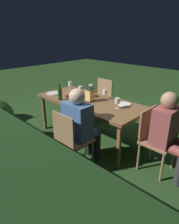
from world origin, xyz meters
The scene contains 19 objects.
ground_plane centered at (0.00, 0.00, 0.00)m, with size 16.00×16.00×0.00m, color #26471E.
dining_table centered at (0.00, 0.00, 0.67)m, with size 1.94×0.85×0.72m.
chair_side_right_a centered at (-0.44, 0.82, 0.49)m, with size 0.42×0.40×0.87m.
person_in_blue centered at (-0.44, 0.62, 0.64)m, with size 0.38×0.47×1.15m.
chair_head_near centered at (-1.22, 0.00, 0.49)m, with size 0.40×0.42×0.87m.
person_in_rust centered at (-1.41, 0.00, 0.64)m, with size 0.48×0.38×1.15m.
chair_side_left_b centered at (0.44, -0.82, 0.49)m, with size 0.42×0.40×0.87m.
lantern_centerpiece centered at (-0.04, 0.03, 0.87)m, with size 0.15×0.15×0.27m.
green_bottle_on_table centered at (0.38, 0.33, 0.83)m, with size 0.07×0.07×0.29m.
wine_glass_a centered at (0.33, -0.10, 0.84)m, with size 0.08×0.08×0.17m.
wine_glass_b centered at (-0.57, -0.01, 0.84)m, with size 0.08×0.08×0.17m.
wine_glass_c centered at (0.74, -0.20, 0.84)m, with size 0.08×0.08×0.17m.
wine_glass_d centered at (-0.15, -0.23, 0.84)m, with size 0.08×0.08×0.17m.
wine_glass_e centered at (0.28, -0.33, 0.84)m, with size 0.08×0.08×0.17m.
plate_a centered at (0.77, 0.20, 0.73)m, with size 0.24×0.24×0.01m, color silver.
plate_b centered at (-0.55, -0.24, 0.73)m, with size 0.21×0.21×0.01m, color white.
bowl_olives centered at (0.41, 0.16, 0.76)m, with size 0.13×0.13×0.06m.
bowl_bread centered at (0.10, -0.18, 0.75)m, with size 0.15×0.15×0.05m.
bowl_salad centered at (0.22, 0.16, 0.75)m, with size 0.15×0.15×0.05m.
Camera 1 is at (-2.22, 2.30, 1.82)m, focal length 31.53 mm.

